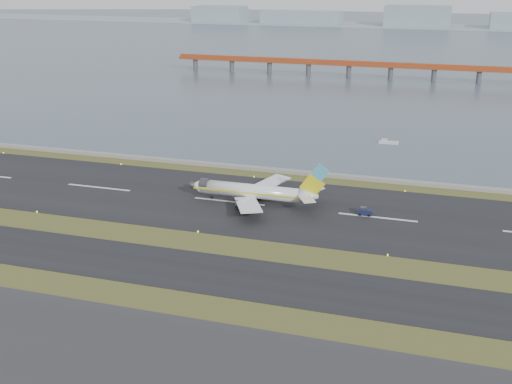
% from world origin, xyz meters
% --- Properties ---
extents(ground, '(1000.00, 1000.00, 0.00)m').
position_xyz_m(ground, '(0.00, 0.00, 0.00)').
color(ground, '#36491A').
rests_on(ground, ground).
extents(taxiway_strip, '(1000.00, 18.00, 0.10)m').
position_xyz_m(taxiway_strip, '(0.00, -12.00, 0.05)').
color(taxiway_strip, black).
rests_on(taxiway_strip, ground).
extents(runway_strip, '(1000.00, 45.00, 0.10)m').
position_xyz_m(runway_strip, '(0.00, 30.00, 0.05)').
color(runway_strip, black).
rests_on(runway_strip, ground).
extents(seawall, '(1000.00, 2.50, 1.00)m').
position_xyz_m(seawall, '(0.00, 60.00, 0.50)').
color(seawall, gray).
rests_on(seawall, ground).
extents(bay_water, '(1400.00, 800.00, 1.30)m').
position_xyz_m(bay_water, '(0.00, 460.00, 0.00)').
color(bay_water, '#414D5D').
rests_on(bay_water, ground).
extents(red_pier, '(260.00, 5.00, 10.20)m').
position_xyz_m(red_pier, '(20.00, 250.00, 7.28)').
color(red_pier, '#9F3F1B').
rests_on(red_pier, ground).
extents(far_shoreline, '(1400.00, 80.00, 60.50)m').
position_xyz_m(far_shoreline, '(13.62, 620.00, 6.07)').
color(far_shoreline, '#8C9DA5').
rests_on(far_shoreline, ground).
extents(airliner, '(38.52, 32.89, 12.80)m').
position_xyz_m(airliner, '(7.20, 30.71, 3.46)').
color(airliner, white).
rests_on(airliner, ground).
extents(pushback_tug, '(3.46, 2.07, 2.21)m').
position_xyz_m(pushback_tug, '(36.56, 30.74, 1.07)').
color(pushback_tug, '#161B3C').
rests_on(pushback_tug, ground).
extents(workboat_near, '(7.22, 2.62, 1.73)m').
position_xyz_m(workboat_near, '(34.47, 104.81, 0.55)').
color(workboat_near, silver).
rests_on(workboat_near, ground).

